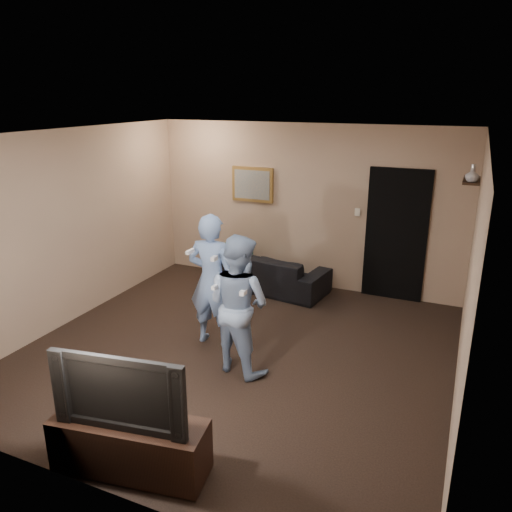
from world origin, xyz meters
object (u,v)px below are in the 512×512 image
at_px(sofa, 266,270).
at_px(wii_player_right, 239,304).
at_px(television, 125,387).
at_px(wii_player_left, 212,280).
at_px(tv_console, 130,445).

height_order(sofa, wii_player_right, wii_player_right).
height_order(television, wii_player_left, wii_player_left).
height_order(wii_player_left, wii_player_right, wii_player_left).
distance_m(television, wii_player_left, 2.35).
bearing_deg(wii_player_left, television, -78.65).
relative_size(wii_player_left, wii_player_right, 1.05).
xyz_separation_m(sofa, tv_console, (0.57, -4.29, -0.04)).
xyz_separation_m(tv_console, wii_player_right, (0.11, 1.86, 0.55)).
distance_m(sofa, television, 4.35).
height_order(tv_console, television, television).
bearing_deg(wii_player_right, television, -93.51).
relative_size(television, wii_player_left, 0.67).
distance_m(wii_player_left, wii_player_right, 0.73).
bearing_deg(wii_player_left, sofa, 93.07).
bearing_deg(wii_player_right, wii_player_left, 142.44).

